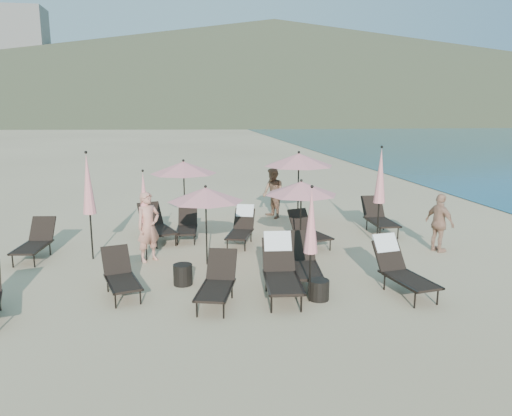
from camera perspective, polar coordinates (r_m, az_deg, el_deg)
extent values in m
plane|color=#D6BA8C|center=(10.81, 2.29, -9.47)|extent=(800.00, 800.00, 0.00)
cone|color=brown|center=(316.91, 2.09, 15.89)|extent=(690.00, 690.00, 55.00)
cone|color=brown|center=(390.57, 20.68, 12.67)|extent=(280.00, 280.00, 32.00)
cube|color=beige|center=(264.55, -25.06, 14.93)|extent=(22.00, 18.00, 48.00)
cube|color=beige|center=(323.10, -17.45, 13.79)|extent=(18.00, 16.00, 38.00)
cylinder|color=black|center=(10.96, -27.23, -9.59)|extent=(0.03, 0.03, 0.33)
cube|color=black|center=(10.46, -27.23, -9.51)|extent=(0.37, 1.27, 0.04)
cube|color=black|center=(10.67, -14.94, -8.29)|extent=(0.86, 1.23, 0.05)
cube|color=black|center=(11.29, -15.69, -5.75)|extent=(0.67, 0.56, 0.58)
cylinder|color=black|center=(10.26, -15.77, -10.16)|extent=(0.03, 0.03, 0.32)
cylinder|color=black|center=(11.15, -16.59, -8.42)|extent=(0.03, 0.03, 0.32)
cylinder|color=black|center=(10.33, -13.08, -9.85)|extent=(0.03, 0.03, 0.32)
cylinder|color=black|center=(11.22, -14.12, -8.16)|extent=(0.03, 0.03, 0.32)
cube|color=black|center=(10.67, -16.48, -8.33)|extent=(0.37, 1.22, 0.04)
cube|color=black|center=(10.75, -13.51, -8.00)|extent=(0.37, 1.22, 0.04)
cube|color=black|center=(9.89, -4.72, -9.44)|extent=(0.90, 1.29, 0.05)
cube|color=black|center=(10.52, -3.94, -6.45)|extent=(0.70, 0.59, 0.60)
cylinder|color=black|center=(9.56, -6.79, -11.38)|extent=(0.04, 0.04, 0.33)
cylinder|color=black|center=(10.47, -5.55, -9.26)|extent=(0.04, 0.04, 0.33)
cylinder|color=black|center=(9.47, -3.73, -11.56)|extent=(0.04, 0.04, 0.33)
cylinder|color=black|center=(10.38, -2.77, -9.40)|extent=(0.04, 0.04, 0.33)
cube|color=black|center=(9.99, -6.34, -9.20)|extent=(0.39, 1.28, 0.04)
cube|color=black|center=(9.88, -2.98, -9.37)|extent=(0.39, 1.28, 0.04)
cube|color=black|center=(10.14, 3.11, -8.59)|extent=(0.81, 1.38, 0.06)
cube|color=black|center=(10.88, 2.56, -5.37)|extent=(0.73, 0.56, 0.68)
cylinder|color=black|center=(9.68, 1.77, -10.87)|extent=(0.04, 0.04, 0.38)
cylinder|color=black|center=(10.73, 1.18, -8.55)|extent=(0.04, 0.04, 0.38)
cylinder|color=black|center=(9.75, 5.19, -10.74)|extent=(0.04, 0.04, 0.38)
cylinder|color=black|center=(10.79, 4.25, -8.46)|extent=(0.04, 0.04, 0.38)
cube|color=black|center=(10.16, 1.20, -8.48)|extent=(0.19, 1.49, 0.04)
cube|color=black|center=(10.24, 4.93, -8.36)|extent=(0.19, 1.49, 0.04)
cube|color=white|center=(10.96, 2.48, -3.82)|extent=(0.62, 0.37, 0.41)
cube|color=black|center=(10.99, 5.59, -7.11)|extent=(0.82, 1.35, 0.05)
cube|color=black|center=(11.70, 5.10, -4.32)|extent=(0.72, 0.56, 0.66)
cylinder|color=black|center=(10.52, 4.42, -9.04)|extent=(0.04, 0.04, 0.36)
cylinder|color=black|center=(11.55, 3.85, -7.14)|extent=(0.04, 0.04, 0.36)
cylinder|color=black|center=(10.59, 7.42, -8.97)|extent=(0.04, 0.04, 0.36)
cylinder|color=black|center=(11.61, 6.58, -7.08)|extent=(0.04, 0.04, 0.36)
cube|color=black|center=(11.00, 3.90, -7.00)|extent=(0.23, 1.42, 0.04)
cube|color=black|center=(11.08, 7.20, -6.93)|extent=(0.23, 1.42, 0.04)
cube|color=black|center=(10.83, 17.30, -7.94)|extent=(0.83, 1.32, 0.05)
cube|color=black|center=(11.38, 14.95, -5.25)|extent=(0.70, 0.56, 0.64)
cylinder|color=black|center=(10.36, 17.70, -9.96)|extent=(0.04, 0.04, 0.35)
cylinder|color=black|center=(11.17, 14.47, -8.19)|extent=(0.04, 0.04, 0.35)
cylinder|color=black|center=(10.67, 20.04, -9.48)|extent=(0.04, 0.04, 0.35)
cylinder|color=black|center=(11.46, 16.73, -7.80)|extent=(0.04, 0.04, 0.35)
cube|color=black|center=(10.70, 15.79, -8.04)|extent=(0.27, 1.37, 0.04)
cube|color=black|center=(11.05, 18.45, -7.57)|extent=(0.27, 1.37, 0.04)
cube|color=white|center=(11.43, 14.60, -3.88)|extent=(0.59, 0.38, 0.38)
cube|color=black|center=(13.90, -24.31, -4.18)|extent=(0.78, 1.28, 0.05)
cube|color=black|center=(14.55, -23.21, -2.20)|extent=(0.68, 0.53, 0.62)
cylinder|color=black|center=(13.61, -26.06, -5.45)|extent=(0.04, 0.04, 0.34)
cylinder|color=black|center=(14.52, -24.41, -4.28)|extent=(0.04, 0.04, 0.34)
cylinder|color=black|center=(13.40, -24.02, -5.52)|extent=(0.04, 0.04, 0.34)
cylinder|color=black|center=(14.33, -22.48, -4.33)|extent=(0.04, 0.04, 0.34)
cube|color=black|center=(14.06, -25.37, -4.05)|extent=(0.22, 1.35, 0.04)
cube|color=black|center=(13.83, -23.08, -4.11)|extent=(0.22, 1.35, 0.04)
cube|color=black|center=(14.61, -10.94, -2.51)|extent=(1.06, 1.43, 0.05)
cube|color=black|center=(15.34, -12.00, -0.66)|extent=(0.79, 0.68, 0.66)
cylinder|color=black|center=(14.08, -11.29, -3.87)|extent=(0.04, 0.04, 0.36)
cylinder|color=black|center=(15.11, -12.59, -2.87)|extent=(0.04, 0.04, 0.36)
cylinder|color=black|center=(14.25, -9.16, -3.60)|extent=(0.04, 0.04, 0.36)
cylinder|color=black|center=(15.26, -10.59, -2.63)|extent=(0.04, 0.04, 0.36)
cube|color=black|center=(14.57, -12.21, -2.56)|extent=(0.53, 1.37, 0.04)
cube|color=black|center=(14.76, -9.82, -2.28)|extent=(0.53, 1.37, 0.04)
cube|color=black|center=(14.69, -7.94, -2.55)|extent=(0.66, 1.15, 0.05)
cube|color=black|center=(15.34, -7.80, -0.89)|extent=(0.60, 0.46, 0.57)
cylinder|color=black|center=(14.30, -8.99, -3.65)|extent=(0.03, 0.03, 0.31)
cylinder|color=black|center=(15.22, -8.71, -2.71)|extent=(0.03, 0.03, 0.31)
cylinder|color=black|center=(14.27, -7.07, -3.63)|extent=(0.03, 0.03, 0.31)
cylinder|color=black|center=(15.18, -6.91, -2.69)|extent=(0.03, 0.03, 0.31)
cube|color=black|center=(14.75, -9.00, -2.48)|extent=(0.14, 1.24, 0.04)
cube|color=black|center=(14.71, -6.86, -2.45)|extent=(0.14, 1.24, 0.04)
cube|color=black|center=(14.02, -1.92, -3.07)|extent=(0.92, 1.27, 0.05)
cube|color=black|center=(14.69, -1.35, -1.27)|extent=(0.69, 0.59, 0.59)
cylinder|color=black|center=(13.67, -3.31, -4.22)|extent=(0.03, 0.03, 0.32)
cylinder|color=black|center=(14.59, -2.49, -3.19)|extent=(0.03, 0.03, 0.32)
cylinder|color=black|center=(13.57, -1.27, -4.32)|extent=(0.03, 0.03, 0.32)
cylinder|color=black|center=(14.50, -0.57, -3.27)|extent=(0.03, 0.03, 0.32)
cube|color=black|center=(14.12, -3.02, -2.94)|extent=(0.44, 1.23, 0.04)
cube|color=black|center=(14.01, -0.74, -3.04)|extent=(0.44, 1.23, 0.04)
cube|color=white|center=(14.77, -1.26, -0.31)|extent=(0.57, 0.42, 0.35)
cube|color=black|center=(14.00, 6.55, -3.14)|extent=(0.89, 1.28, 0.05)
cube|color=black|center=(14.59, 4.99, -1.35)|extent=(0.70, 0.58, 0.60)
cylinder|color=black|center=(13.52, 6.68, -4.44)|extent=(0.03, 0.03, 0.33)
cylinder|color=black|center=(14.35, 4.61, -3.45)|extent=(0.03, 0.03, 0.33)
cylinder|color=black|center=(13.79, 8.48, -4.18)|extent=(0.03, 0.03, 0.33)
cylinder|color=black|center=(14.60, 6.34, -3.23)|extent=(0.03, 0.03, 0.33)
cube|color=black|center=(13.90, 5.42, -3.19)|extent=(0.39, 1.27, 0.04)
cube|color=black|center=(14.19, 7.45, -2.92)|extent=(0.39, 1.27, 0.04)
cube|color=black|center=(15.74, 14.24, -1.62)|extent=(0.71, 1.32, 0.05)
cube|color=black|center=(16.47, 13.19, 0.14)|extent=(0.69, 0.51, 0.67)
cylinder|color=black|center=(15.20, 13.96, -2.84)|extent=(0.04, 0.04, 0.37)
cylinder|color=black|center=(16.21, 12.54, -1.87)|extent=(0.04, 0.04, 0.37)
cylinder|color=black|center=(15.41, 15.92, -2.74)|extent=(0.04, 0.04, 0.37)
cylinder|color=black|center=(16.41, 14.39, -1.80)|extent=(0.04, 0.04, 0.37)
cube|color=black|center=(15.67, 13.07, -1.58)|extent=(0.09, 1.46, 0.04)
cube|color=black|center=(15.91, 15.26, -1.50)|extent=(0.09, 1.46, 0.04)
cylinder|color=black|center=(12.34, -5.70, -2.30)|extent=(0.04, 0.04, 1.86)
cone|color=tan|center=(12.17, -5.78, 1.56)|extent=(1.86, 1.86, 0.34)
sphere|color=black|center=(12.14, -5.80, 2.46)|extent=(0.07, 0.07, 0.07)
cylinder|color=black|center=(13.10, 5.12, -1.41)|extent=(0.04, 0.04, 1.89)
cone|color=tan|center=(12.94, 5.19, 2.29)|extent=(1.89, 1.89, 0.34)
sphere|color=black|center=(12.91, 5.21, 3.15)|extent=(0.07, 0.07, 0.07)
cylinder|color=black|center=(15.94, -8.18, 1.23)|extent=(0.04, 0.04, 2.09)
cone|color=tan|center=(15.80, -8.28, 4.60)|extent=(2.09, 2.09, 0.38)
sphere|color=black|center=(15.77, -8.31, 5.39)|extent=(0.08, 0.08, 0.08)
cylinder|color=black|center=(16.45, 4.84, 1.96)|extent=(0.05, 0.05, 2.28)
cone|color=tan|center=(16.30, 4.91, 5.53)|extent=(2.28, 2.28, 0.41)
sphere|color=black|center=(16.28, 4.92, 6.36)|extent=(0.09, 0.09, 0.09)
cylinder|color=black|center=(10.16, 6.18, -7.86)|extent=(0.04, 0.04, 1.02)
cone|color=tan|center=(9.83, 6.33, -1.46)|extent=(0.28, 0.28, 1.30)
sphere|color=black|center=(9.70, 6.42, 2.45)|extent=(0.07, 0.07, 0.07)
cylinder|color=black|center=(14.58, 13.77, -1.74)|extent=(0.04, 0.04, 1.21)
cone|color=tan|center=(14.33, 14.03, 3.60)|extent=(0.33, 0.33, 1.54)
sphere|color=black|center=(14.25, 14.19, 6.79)|extent=(0.08, 0.08, 0.08)
cylinder|color=black|center=(13.47, -18.28, -3.11)|extent=(0.04, 0.04, 1.20)
cone|color=tan|center=(13.21, -18.65, 2.62)|extent=(0.33, 0.33, 1.52)
sphere|color=black|center=(13.11, -18.87, 6.05)|extent=(0.08, 0.08, 0.08)
cylinder|color=black|center=(13.03, -12.48, -3.73)|extent=(0.04, 0.04, 1.00)
cone|color=tan|center=(12.78, -12.70, 1.22)|extent=(0.27, 0.27, 1.28)
sphere|color=black|center=(12.68, -12.83, 4.18)|extent=(0.06, 0.06, 0.06)
cylinder|color=black|center=(11.21, -8.36, -7.53)|extent=(0.42, 0.42, 0.46)
cylinder|color=black|center=(10.37, 7.18, -9.25)|extent=(0.43, 0.43, 0.42)
imported|color=tan|center=(12.88, -12.20, -2.10)|extent=(0.78, 0.72, 1.78)
imported|color=#8F654A|center=(17.49, 1.95, 1.72)|extent=(0.90, 1.02, 1.77)
imported|color=tan|center=(14.28, 20.24, -1.61)|extent=(0.67, 1.01, 1.59)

